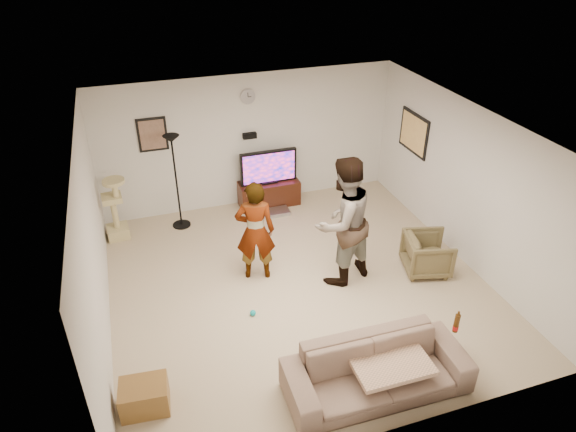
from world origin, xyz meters
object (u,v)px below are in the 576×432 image
object	(u,v)px
tv_stand	(269,193)
tv	(268,167)
side_table	(144,397)
armchair	(427,254)
sofa	(377,370)
floor_lamp	(177,183)
beer_bottle	(457,323)
cat_tree	(114,209)
person_right	(343,222)
person_left	(255,231)

from	to	relation	value
tv_stand	tv	bearing A→B (deg)	0.00
tv_stand	side_table	bearing A→B (deg)	-123.24
armchair	side_table	distance (m)	4.60
tv_stand	armchair	size ratio (longest dim) A/B	1.67
tv	sofa	bearing A→B (deg)	-91.06
side_table	tv	bearing A→B (deg)	56.76
floor_lamp	side_table	xyz separation A→B (m)	(-0.96, -3.86, -0.68)
beer_bottle	side_table	world-z (taller)	beer_bottle
cat_tree	side_table	distance (m)	3.85
cat_tree	beer_bottle	size ratio (longest dim) A/B	4.48
sofa	person_right	bearing A→B (deg)	79.12
floor_lamp	person_right	world-z (taller)	person_right
person_right	side_table	world-z (taller)	person_right
tv_stand	tv	xyz separation A→B (m)	(0.00, 0.00, 0.56)
beer_bottle	armchair	xyz separation A→B (m)	(0.83, 1.87, -0.44)
floor_lamp	beer_bottle	bearing A→B (deg)	-59.40
beer_bottle	person_right	bearing A→B (deg)	103.96
floor_lamp	person_right	size ratio (longest dim) A/B	0.85
person_right	sofa	size ratio (longest dim) A/B	0.94
floor_lamp	armchair	bearing A→B (deg)	-36.64
person_left	side_table	distance (m)	2.81
person_left	armchair	world-z (taller)	person_left
armchair	sofa	bearing A→B (deg)	150.63
floor_lamp	beer_bottle	world-z (taller)	floor_lamp
person_left	side_table	xyz separation A→B (m)	(-1.86, -2.00, -0.63)
cat_tree	person_right	bearing A→B (deg)	-35.58
side_table	floor_lamp	bearing A→B (deg)	75.97
beer_bottle	person_left	bearing A→B (deg)	123.73
person_left	person_right	world-z (taller)	person_right
person_left	sofa	bearing A→B (deg)	120.26
cat_tree	sofa	xyz separation A→B (m)	(2.73, -4.41, -0.25)
tv_stand	side_table	xyz separation A→B (m)	(-2.69, -4.10, -0.06)
person_right	sofa	world-z (taller)	person_right
cat_tree	beer_bottle	bearing A→B (deg)	-49.86
floor_lamp	cat_tree	bearing A→B (deg)	-178.38
floor_lamp	person_left	size ratio (longest dim) A/B	1.06
person_right	cat_tree	bearing A→B (deg)	-54.86
tv	person_right	xyz separation A→B (m)	(0.37, -2.56, 0.21)
sofa	side_table	distance (m)	2.67
cat_tree	person_left	world-z (taller)	person_left
tv	side_table	size ratio (longest dim) A/B	2.01
person_left	beer_bottle	bearing A→B (deg)	138.04
tv_stand	beer_bottle	distance (m)	4.80
tv_stand	beer_bottle	size ratio (longest dim) A/B	4.58
beer_bottle	side_table	size ratio (longest dim) A/B	0.47
cat_tree	armchair	distance (m)	5.22
cat_tree	side_table	xyz separation A→B (m)	(0.13, -3.83, -0.38)
tv	side_table	distance (m)	4.95
tv	person_left	bearing A→B (deg)	-111.45
person_left	person_right	distance (m)	1.30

